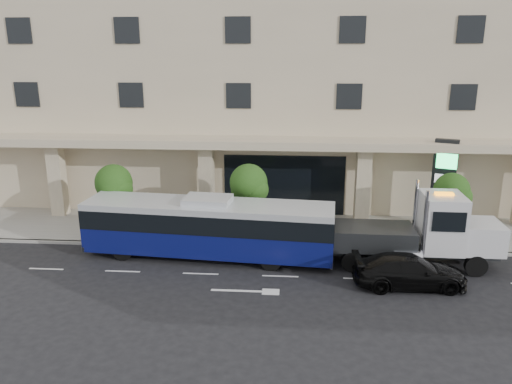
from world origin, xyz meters
TOP-DOWN VIEW (x-y plane):
  - ground at (0.00, 0.00)m, footprint 120.00×120.00m
  - sidewalk at (0.00, 5.00)m, footprint 120.00×6.00m
  - curb at (0.00, 2.00)m, footprint 120.00×0.30m
  - convention_center at (-0.00, 15.42)m, footprint 60.00×17.60m
  - tree_left at (-9.97, 3.59)m, footprint 2.27×2.20m
  - tree_mid at (-1.97, 3.59)m, footprint 2.28×2.20m
  - tree_right at (9.53, 3.59)m, footprint 2.10×2.00m
  - city_bus at (-3.92, 0.70)m, footprint 13.51×3.97m
  - tow_truck at (7.24, 0.30)m, footprint 9.56×2.55m
  - black_sedan at (6.11, -2.11)m, footprint 5.36×2.37m
  - signage_pylon at (9.77, 6.13)m, footprint 1.45×0.98m

SIDE VIEW (x-z plane):
  - ground at x=0.00m, z-range 0.00..0.00m
  - sidewalk at x=0.00m, z-range 0.00..0.15m
  - curb at x=0.00m, z-range 0.00..0.15m
  - black_sedan at x=6.11m, z-range 0.00..1.53m
  - city_bus at x=-3.92m, z-range 0.03..3.41m
  - tow_truck at x=7.24m, z-range -0.39..3.97m
  - signage_pylon at x=9.77m, z-range 0.20..5.71m
  - tree_right at x=9.53m, z-range 1.01..5.06m
  - tree_left at x=-9.97m, z-range 1.00..5.22m
  - tree_mid at x=-1.97m, z-range 1.07..5.45m
  - convention_center at x=0.00m, z-range -0.03..19.97m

